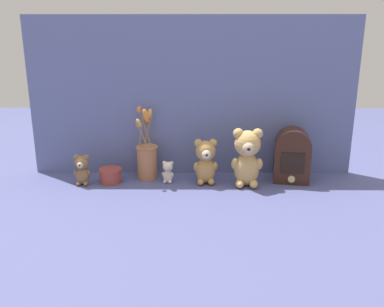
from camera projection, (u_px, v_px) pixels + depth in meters
ground_plane at (192, 184)px, 1.87m from camera, size 4.00×4.00×0.00m
backdrop_wall at (192, 97)px, 1.92m from camera, size 1.55×0.02×0.75m
teddy_bear_large at (247, 156)px, 1.81m from camera, size 0.14×0.13×0.27m
teddy_bear_medium at (206, 160)px, 1.85m from camera, size 0.11×0.11×0.21m
teddy_bear_small at (82, 169)px, 1.84m from camera, size 0.08×0.07×0.14m
teddy_bear_tiny at (168, 171)px, 1.87m from camera, size 0.06×0.05×0.10m
flower_vase at (147, 157)px, 1.92m from camera, size 0.11×0.16×0.35m
vintage_radio at (292, 155)px, 1.87m from camera, size 0.18×0.15×0.25m
decorative_tin_tall at (110, 175)px, 1.88m from camera, size 0.11×0.11×0.07m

